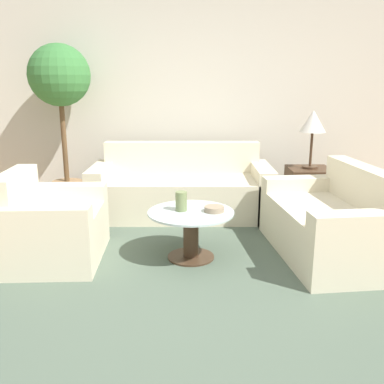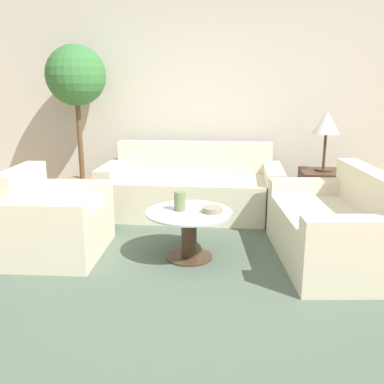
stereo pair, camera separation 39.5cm
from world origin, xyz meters
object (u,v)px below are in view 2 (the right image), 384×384
Objects in this scene: sofa_main at (192,191)px; bowl at (212,210)px; table_lamp at (327,125)px; vase at (180,201)px; armchair at (51,224)px; potted_plant at (77,91)px; loveseat at (337,230)px; coffee_table at (189,228)px.

sofa_main is 11.98× the size of bowl.
table_lamp reaches higher than bowl.
sofa_main reaches higher than vase.
armchair is 0.50× the size of potted_plant.
loveseat reaches higher than coffee_table.
potted_plant is at bearing 134.11° from vase.
loveseat reaches higher than bowl.
potted_plant reaches higher than vase.
table_lamp reaches higher than coffee_table.
table_lamp is 0.33× the size of potted_plant.
vase is at bearing 174.19° from bowl.
sofa_main is at bearing 103.19° from bowl.
bowl reaches higher than coffee_table.
bowl is at bearing -132.88° from table_lamp.
armchair reaches higher than bowl.
table_lamp is at bearing -5.04° from potted_plant.
potted_plant reaches higher than bowl.
bowl is at bearing -5.81° from vase.
bowl is (1.72, -1.51, -0.97)m from potted_plant.
armchair is 1.20m from vase.
coffee_table is (-1.30, -0.08, 0.00)m from loveseat.
loveseat is 0.78× the size of potted_plant.
potted_plant is (-1.52, 1.50, 1.15)m from coffee_table.
bowl is (1.47, 0.01, 0.18)m from armchair.
sofa_main is 1.79m from armchair.
potted_plant is 11.33× the size of bowl.
sofa_main is 1.36× the size of loveseat.
potted_plant is (-2.81, 1.42, 1.15)m from loveseat.
coffee_table is 2.42m from potted_plant.
vase is (-1.38, -0.06, 0.24)m from loveseat.
sofa_main is 1.06× the size of potted_plant.
loveseat is at bearing 3.74° from coffee_table.
coffee_table is 4.38× the size of bowl.
coffee_table is at bearing -92.85° from loveseat.
vase is (1.18, 0.04, 0.24)m from armchair.
coffee_table is 0.26m from vase.
loveseat is 1.40m from vase.
armchair is 3.03m from table_lamp.
coffee_table is at bearing -91.37° from armchair.
vase is (-1.45, -1.22, -0.56)m from table_lamp.
table_lamp reaches higher than sofa_main.
table_lamp reaches higher than vase.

